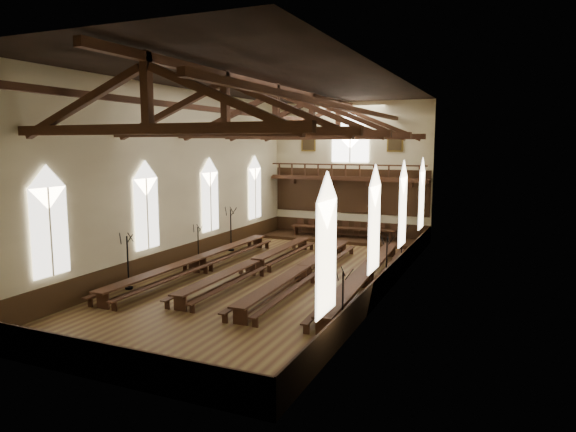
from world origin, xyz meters
name	(u,v)px	position (x,y,z in m)	size (l,w,h in m)	color
ground	(277,277)	(0.00, 0.00, 0.00)	(26.00, 26.00, 0.00)	brown
room_walls	(276,153)	(0.00, 0.00, 6.46)	(26.00, 26.00, 26.00)	beige
wainscot_band	(277,266)	(0.00, 0.00, 0.60)	(12.00, 26.00, 1.20)	#301F0E
side_windows	(276,206)	(0.00, 0.00, 3.74)	(11.85, 19.80, 4.50)	silver
end_window	(350,140)	(0.00, 12.90, 7.22)	(2.80, 0.12, 3.80)	white
minstrels_gallery	(349,185)	(0.00, 12.66, 3.91)	(11.80, 1.24, 3.70)	#3E2413
portraits	(350,142)	(0.00, 12.90, 7.10)	(7.75, 0.09, 1.45)	brown
roof_trusses	(276,118)	(0.00, 0.00, 8.22)	(11.70, 25.70, 2.80)	#3E2413
refectory_row_a	(198,261)	(-4.44, -0.67, 0.59)	(1.70, 14.93, 0.80)	#3E2413
refectory_row_b	(255,263)	(-1.38, 0.22, 0.55)	(1.58, 14.49, 0.76)	#3E2413
refectory_row_c	(303,269)	(1.55, -0.12, 0.57)	(1.82, 14.79, 0.79)	#3E2413
refectory_row_d	(366,275)	(4.75, 0.12, 0.58)	(1.99, 14.91, 0.80)	#3E2413
dais	(342,239)	(-0.06, 11.40, 0.11)	(11.40, 3.18, 0.21)	#301F0E
high_table	(342,229)	(-0.06, 11.40, 0.82)	(7.64, 1.37, 0.71)	#3E2413
high_chairs	(345,228)	(-0.06, 12.15, 0.80)	(7.72, 0.53, 1.08)	#3E2413
candelabrum_left_near	(128,272)	(-5.55, -4.94, 0.83)	(0.83, 0.77, 2.74)	black
candelabrum_left_mid	(198,251)	(-5.55, 1.05, 0.69)	(0.65, 0.69, 2.28)	black
candelabrum_left_far	(231,237)	(-5.55, 4.87, 0.88)	(0.85, 0.86, 2.89)	black
candelabrum_right_near	(343,311)	(5.55, -6.11, 0.73)	(0.71, 0.72, 2.41)	black
candelabrum_right_mid	(386,268)	(5.55, 1.10, 0.74)	(0.74, 0.70, 2.45)	black
candelabrum_right_far	(401,254)	(5.55, 4.87, 0.74)	(0.68, 0.75, 2.44)	black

